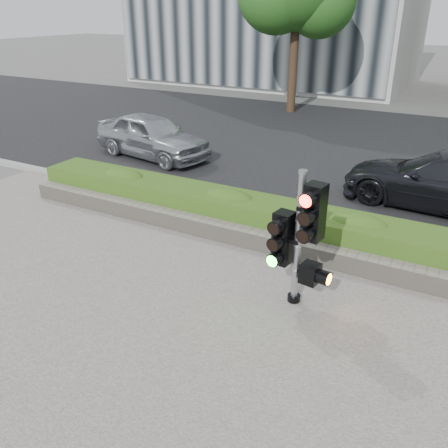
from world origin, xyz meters
name	(u,v)px	position (x,y,z in m)	size (l,w,h in m)	color
ground	(220,300)	(0.00, 0.00, 0.00)	(120.00, 120.00, 0.00)	#51514C
sidewalk	(117,404)	(0.00, -2.50, 0.01)	(16.00, 11.00, 0.03)	#9E9389
road	(368,149)	(0.00, 10.00, 0.01)	(60.00, 13.00, 0.02)	black
curb	(292,225)	(0.00, 3.15, 0.06)	(60.00, 0.25, 0.12)	gray
stone_wall	(268,242)	(0.00, 1.90, 0.20)	(12.00, 0.32, 0.34)	gray
hedge	(282,222)	(0.00, 2.55, 0.37)	(12.00, 1.00, 0.68)	olive
traffic_signal	(301,232)	(1.09, 0.55, 1.23)	(0.78, 0.60, 2.17)	black
car_silver	(152,136)	(-5.67, 5.90, 0.68)	(1.57, 3.90, 1.33)	#ACADB3
car_dark	(445,181)	(2.64, 5.80, 0.68)	(1.84, 4.53, 1.32)	black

